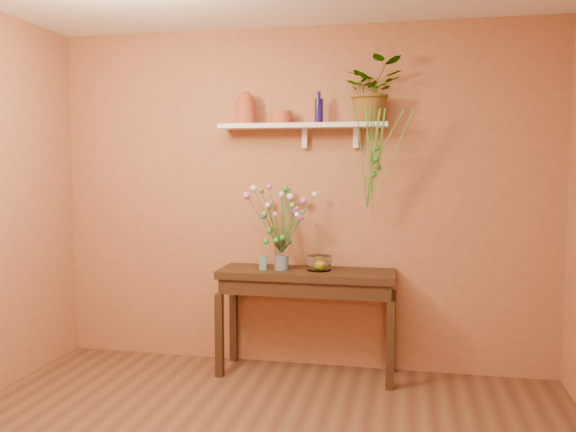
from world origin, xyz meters
name	(u,v)px	position (x,y,z in m)	size (l,w,h in m)	color
room	(222,223)	(0.00, 0.00, 1.35)	(4.04, 4.04, 2.70)	brown
sideboard	(307,285)	(0.10, 1.76, 0.70)	(1.35, 0.43, 0.82)	#362112
wall_shelf	(304,126)	(0.06, 1.87, 1.92)	(1.30, 0.24, 0.19)	white
terracotta_jug	(245,109)	(-0.40, 1.85, 2.06)	(0.15, 0.15, 0.25)	#9B3F2C
terracotta_pot	(281,117)	(-0.13, 1.89, 1.99)	(0.16, 0.16, 0.10)	#9B3F2C
blue_bottle	(319,110)	(0.18, 1.86, 2.03)	(0.07, 0.07, 0.24)	#150E43
spider_plant	(372,90)	(0.58, 1.86, 2.17)	(0.43, 0.37, 0.47)	#317E27
plant_fronds	(375,157)	(0.62, 1.71, 1.68)	(0.41, 0.36, 0.74)	#317E27
glass_vase	(281,257)	(-0.09, 1.74, 0.91)	(0.11, 0.11, 0.23)	white
bouquet	(281,212)	(-0.10, 1.74, 1.27)	(0.54, 0.52, 0.53)	#386B28
glass_bowl	(319,264)	(0.20, 1.78, 0.87)	(0.19, 0.19, 0.11)	white
lemon	(320,265)	(0.20, 1.76, 0.86)	(0.08, 0.08, 0.08)	gold
carton	(263,263)	(-0.23, 1.72, 0.87)	(0.05, 0.04, 0.11)	teal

